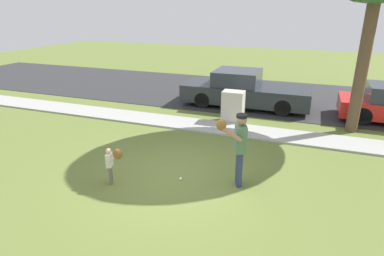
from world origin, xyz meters
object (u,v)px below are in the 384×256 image
(person_adult, at_px, (239,142))
(parked_pickup_dark, at_px, (244,90))
(person_child, at_px, (112,160))
(utility_cabinet, at_px, (233,107))
(baseball, at_px, (181,179))

(person_adult, xyz_separation_m, parked_pickup_dark, (-1.21, 6.51, -0.42))
(person_child, relative_size, parked_pickup_dark, 0.19)
(person_adult, xyz_separation_m, utility_cabinet, (-1.16, 4.40, -0.52))
(person_adult, bearing_deg, baseball, -8.33)
(baseball, distance_m, utility_cabinet, 4.69)
(person_adult, relative_size, parked_pickup_dark, 0.34)
(parked_pickup_dark, bearing_deg, person_adult, -79.52)
(person_adult, relative_size, person_child, 1.81)
(utility_cabinet, xyz_separation_m, parked_pickup_dark, (-0.04, 2.11, 0.10))
(parked_pickup_dark, bearing_deg, baseball, -91.00)
(person_child, distance_m, baseball, 1.69)
(person_adult, height_order, baseball, person_adult)
(person_adult, bearing_deg, person_child, 0.55)
(person_adult, xyz_separation_m, baseball, (-1.32, -0.25, -1.06))
(person_child, height_order, utility_cabinet, utility_cabinet)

